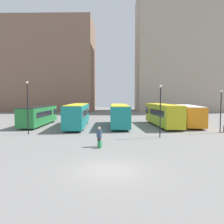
{
  "coord_description": "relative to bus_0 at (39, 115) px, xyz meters",
  "views": [
    {
      "loc": [
        0.36,
        -12.75,
        4.35
      ],
      "look_at": [
        -0.19,
        16.36,
        2.35
      ],
      "focal_mm": 35.0,
      "sensor_mm": 36.0,
      "label": 1
    }
  ],
  "objects": [
    {
      "name": "lamp_post_2",
      "position": [
        1.61,
        -8.31,
        2.03
      ],
      "size": [
        0.28,
        0.28,
        6.18
      ],
      "color": "black",
      "rests_on": "ground_plane"
    },
    {
      "name": "bus_2",
      "position": [
        12.37,
        -1.05,
        0.18
      ],
      "size": [
        2.87,
        11.55,
        3.21
      ],
      "rotation": [
        0.0,
        0.0,
        1.6
      ],
      "color": "#19847F",
      "rests_on": "ground_plane"
    },
    {
      "name": "ground_plane",
      "position": [
        11.57,
        -20.76,
        -1.57
      ],
      "size": [
        160.0,
        160.0,
        0.0
      ],
      "primitive_type": "plane",
      "color": "slate"
    },
    {
      "name": "lamp_post_1",
      "position": [
        16.67,
        -10.08,
        1.74
      ],
      "size": [
        0.28,
        0.28,
        5.63
      ],
      "color": "black",
      "rests_on": "ground_plane"
    },
    {
      "name": "bus_3",
      "position": [
        18.92,
        -0.52,
        0.21
      ],
      "size": [
        3.5,
        12.07,
        3.28
      ],
      "rotation": [
        0.0,
        0.0,
        1.65
      ],
      "color": "gold",
      "rests_on": "ground_plane"
    },
    {
      "name": "lamp_post_0",
      "position": [
        24.63,
        -6.88,
        1.51
      ],
      "size": [
        0.28,
        0.28,
        5.19
      ],
      "color": "black",
      "rests_on": "ground_plane"
    },
    {
      "name": "suitcase",
      "position": [
        10.54,
        -15.07,
        -1.27
      ],
      "size": [
        0.39,
        0.49,
        0.87
      ],
      "rotation": [
        0.0,
        0.0,
        1.25
      ],
      "color": "#28844C",
      "rests_on": "ground_plane"
    },
    {
      "name": "building_block_right",
      "position": [
        32.79,
        35.52,
        16.4
      ],
      "size": [
        28.73,
        16.45,
        35.94
      ],
      "color": "tan",
      "rests_on": "ground_plane"
    },
    {
      "name": "bus_4",
      "position": [
        23.15,
        0.61,
        0.08
      ],
      "size": [
        3.87,
        11.88,
        3.04
      ],
      "rotation": [
        0.0,
        0.0,
        1.46
      ],
      "color": "orange",
      "rests_on": "ground_plane"
    },
    {
      "name": "building_block_left",
      "position": [
        -9.79,
        35.52,
        12.33
      ],
      "size": [
        29.01,
        14.22,
        27.81
      ],
      "color": "#7F604C",
      "rests_on": "ground_plane"
    },
    {
      "name": "bus_1",
      "position": [
        6.28,
        -1.82,
        0.23
      ],
      "size": [
        3.11,
        11.9,
        3.31
      ],
      "rotation": [
        0.0,
        0.0,
        1.62
      ],
      "color": "#19847F",
      "rests_on": "ground_plane"
    },
    {
      "name": "traveler",
      "position": [
        10.44,
        -14.57,
        -0.53
      ],
      "size": [
        0.57,
        0.57,
        1.75
      ],
      "rotation": [
        0.0,
        0.0,
        1.25
      ],
      "color": "#4C3828",
      "rests_on": "ground_plane"
    },
    {
      "name": "bus_0",
      "position": [
        0.0,
        0.0,
        0.0
      ],
      "size": [
        2.56,
        11.22,
        2.88
      ],
      "rotation": [
        0.0,
        0.0,
        1.58
      ],
      "color": "#237A38",
      "rests_on": "ground_plane"
    }
  ]
}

